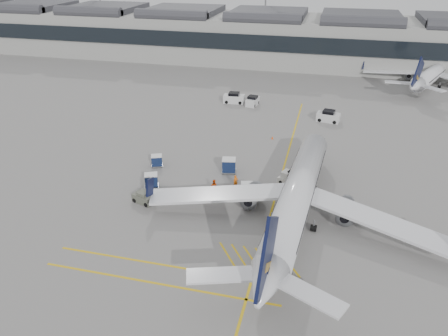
% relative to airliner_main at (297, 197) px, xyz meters
% --- Properties ---
extents(ground, '(220.00, 220.00, 0.00)m').
position_rel_airliner_main_xyz_m(ground, '(-12.70, -0.71, -2.76)').
color(ground, gray).
rests_on(ground, ground).
extents(terminal, '(200.00, 20.45, 12.40)m').
position_rel_airliner_main_xyz_m(terminal, '(-12.70, 71.22, 3.38)').
color(terminal, '#9E9E99').
rests_on(terminal, ground).
extents(apron_markings, '(0.25, 60.00, 0.01)m').
position_rel_airliner_main_xyz_m(apron_markings, '(-2.70, 9.29, -2.75)').
color(apron_markings, gold).
rests_on(apron_markings, ground).
extents(airliner_main, '(32.24, 35.32, 9.39)m').
position_rel_airliner_main_xyz_m(airliner_main, '(0.00, 0.00, 0.00)').
color(airliner_main, silver).
rests_on(airliner_main, ground).
extents(airliner_far, '(26.82, 29.62, 8.40)m').
position_rel_airliner_main_xyz_m(airliner_far, '(22.89, 58.55, -0.29)').
color(airliner_far, silver).
rests_on(airliner_far, ground).
extents(belt_loader, '(4.98, 3.25, 1.99)m').
position_rel_airliner_main_xyz_m(belt_loader, '(-0.98, 7.60, -2.18)').
color(belt_loader, silver).
rests_on(belt_loader, ground).
extents(baggage_cart_a, '(2.15, 1.90, 1.95)m').
position_rel_airliner_main_xyz_m(baggage_cart_a, '(-5.77, 3.01, -1.71)').
color(baggage_cart_a, gray).
rests_on(baggage_cart_a, ground).
extents(baggage_cart_b, '(2.10, 1.84, 1.95)m').
position_rel_airliner_main_xyz_m(baggage_cart_b, '(-9.54, 8.90, -1.72)').
color(baggage_cart_b, gray).
rests_on(baggage_cart_b, ground).
extents(baggage_cart_c, '(2.09, 1.93, 1.77)m').
position_rel_airliner_main_xyz_m(baggage_cart_c, '(-17.84, 2.78, -1.81)').
color(baggage_cart_c, gray).
rests_on(baggage_cart_c, ground).
extents(baggage_cart_d, '(1.86, 1.70, 1.59)m').
position_rel_airliner_main_xyz_m(baggage_cart_d, '(-19.35, 8.29, -1.91)').
color(baggage_cart_d, gray).
rests_on(baggage_cart_d, ground).
extents(ramp_agent_a, '(0.70, 0.70, 1.64)m').
position_rel_airliner_main_xyz_m(ramp_agent_a, '(-7.79, 5.21, -1.94)').
color(ramp_agent_a, orange).
rests_on(ramp_agent_a, ground).
extents(ramp_agent_b, '(0.86, 0.69, 1.70)m').
position_rel_airliner_main_xyz_m(ramp_agent_b, '(-10.07, 3.45, -1.91)').
color(ramp_agent_b, '#F4500C').
rests_on(ramp_agent_b, ground).
extents(pushback_tug, '(2.82, 2.20, 1.38)m').
position_rel_airliner_main_xyz_m(pushback_tug, '(-17.30, -0.74, -2.14)').
color(pushback_tug, '#585B4D').
rests_on(pushback_tug, ground).
extents(safety_cone_nose, '(0.34, 0.34, 0.47)m').
position_rel_airliner_main_xyz_m(safety_cone_nose, '(-5.64, 21.30, -2.52)').
color(safety_cone_nose, '#F24C0A').
rests_on(safety_cone_nose, ground).
extents(safety_cone_engine, '(0.39, 0.39, 0.55)m').
position_rel_airliner_main_xyz_m(safety_cone_engine, '(0.21, 4.67, -2.48)').
color(safety_cone_engine, '#F24C0A').
rests_on(safety_cone_engine, ground).
extents(service_van_left, '(3.99, 2.18, 1.99)m').
position_rel_airliner_main_xyz_m(service_van_left, '(-15.26, 36.80, -1.87)').
color(service_van_left, silver).
rests_on(service_van_left, ground).
extents(service_van_mid, '(2.17, 3.59, 1.74)m').
position_rel_airliner_main_xyz_m(service_van_mid, '(-11.60, 36.33, -1.98)').
color(service_van_mid, silver).
rests_on(service_van_mid, ground).
extents(service_van_right, '(4.03, 2.51, 1.93)m').
position_rel_airliner_main_xyz_m(service_van_right, '(2.37, 31.13, -1.89)').
color(service_van_right, silver).
rests_on(service_van_right, ground).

